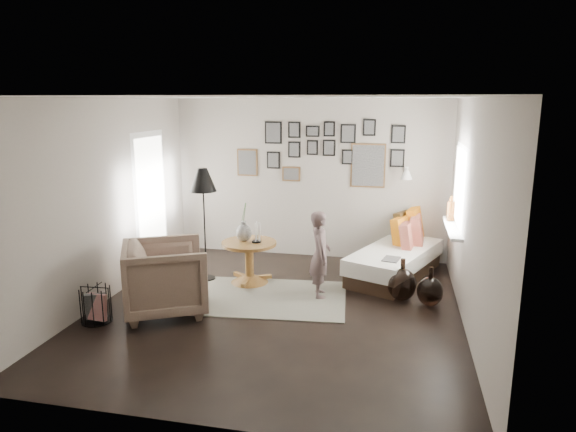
% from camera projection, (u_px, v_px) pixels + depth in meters
% --- Properties ---
extents(ground, '(4.80, 4.80, 0.00)m').
position_uv_depth(ground, '(276.00, 310.00, 6.42)').
color(ground, black).
rests_on(ground, ground).
extents(wall_back, '(4.50, 0.00, 4.50)m').
position_uv_depth(wall_back, '(309.00, 179.00, 8.43)').
color(wall_back, gray).
rests_on(wall_back, ground).
extents(wall_front, '(4.50, 0.00, 4.50)m').
position_uv_depth(wall_front, '(200.00, 273.00, 3.85)').
color(wall_front, gray).
rests_on(wall_front, ground).
extents(wall_left, '(0.00, 4.80, 4.80)m').
position_uv_depth(wall_left, '(105.00, 201.00, 6.60)').
color(wall_left, gray).
rests_on(wall_left, ground).
extents(wall_right, '(0.00, 4.80, 4.80)m').
position_uv_depth(wall_right, '(473.00, 217.00, 5.68)').
color(wall_right, gray).
rests_on(wall_right, ground).
extents(ceiling, '(4.80, 4.80, 0.00)m').
position_uv_depth(ceiling, '(275.00, 97.00, 5.85)').
color(ceiling, white).
rests_on(ceiling, wall_back).
extents(door_left, '(0.00, 2.14, 2.14)m').
position_uv_depth(door_left, '(151.00, 202.00, 7.79)').
color(door_left, white).
rests_on(door_left, wall_left).
extents(window_right, '(0.15, 1.32, 1.30)m').
position_uv_depth(window_right, '(452.00, 222.00, 7.05)').
color(window_right, white).
rests_on(window_right, wall_right).
extents(gallery_wall, '(2.74, 0.03, 1.08)m').
position_uv_depth(gallery_wall, '(327.00, 153.00, 8.25)').
color(gallery_wall, brown).
rests_on(gallery_wall, wall_back).
extents(wall_sconce, '(0.18, 0.36, 0.16)m').
position_uv_depth(wall_sconce, '(407.00, 174.00, 7.82)').
color(wall_sconce, white).
rests_on(wall_sconce, wall_back).
extents(rug, '(2.12, 1.58, 0.01)m').
position_uv_depth(rug, '(270.00, 297.00, 6.82)').
color(rug, beige).
rests_on(rug, ground).
extents(pedestal_table, '(0.78, 0.78, 0.61)m').
position_uv_depth(pedestal_table, '(249.00, 264.00, 7.32)').
color(pedestal_table, brown).
rests_on(pedestal_table, ground).
extents(vase, '(0.22, 0.22, 0.56)m').
position_uv_depth(vase, '(244.00, 229.00, 7.24)').
color(vase, black).
rests_on(vase, pedestal_table).
extents(candles, '(0.13, 0.13, 0.29)m').
position_uv_depth(candles, '(256.00, 233.00, 7.19)').
color(candles, black).
rests_on(candles, pedestal_table).
extents(daybed, '(1.47, 2.05, 0.93)m').
position_uv_depth(daybed, '(395.00, 256.00, 7.67)').
color(daybed, black).
rests_on(daybed, ground).
extents(magazine_on_daybed, '(0.27, 0.32, 0.02)m').
position_uv_depth(magazine_on_daybed, '(391.00, 259.00, 7.04)').
color(magazine_on_daybed, black).
rests_on(magazine_on_daybed, daybed).
extents(armchair, '(1.31, 1.29, 0.89)m').
position_uv_depth(armchair, '(166.00, 278.00, 6.28)').
color(armchair, '#745E4E').
rests_on(armchair, ground).
extents(armchair_cushion, '(0.54, 0.55, 0.18)m').
position_uv_depth(armchair_cushion, '(169.00, 274.00, 6.31)').
color(armchair_cushion, beige).
rests_on(armchair_cushion, armchair).
extents(floor_lamp, '(0.38, 0.38, 1.64)m').
position_uv_depth(floor_lamp, '(203.00, 184.00, 7.22)').
color(floor_lamp, black).
rests_on(floor_lamp, ground).
extents(magazine_basket, '(0.36, 0.36, 0.43)m').
position_uv_depth(magazine_basket, '(96.00, 305.00, 6.05)').
color(magazine_basket, black).
rests_on(magazine_basket, ground).
extents(demijohn_large, '(0.37, 0.37, 0.56)m').
position_uv_depth(demijohn_large, '(402.00, 284.00, 6.70)').
color(demijohn_large, black).
rests_on(demijohn_large, ground).
extents(demijohn_small, '(0.33, 0.33, 0.51)m').
position_uv_depth(demijohn_small, '(430.00, 291.00, 6.52)').
color(demijohn_small, black).
rests_on(demijohn_small, ground).
extents(child, '(0.37, 0.48, 1.17)m').
position_uv_depth(child, '(320.00, 254.00, 6.75)').
color(child, '#644F50').
rests_on(child, ground).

